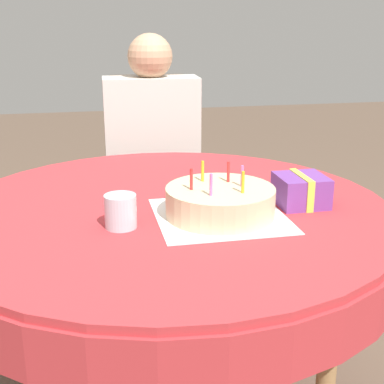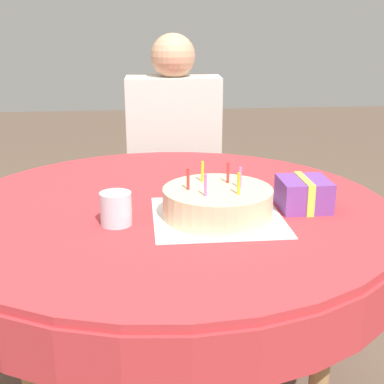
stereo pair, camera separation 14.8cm
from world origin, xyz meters
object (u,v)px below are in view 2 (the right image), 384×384
Objects in this scene: person at (174,142)px; drinking_glass at (116,209)px; birthday_cake at (218,202)px; chair at (174,175)px; gift_box at (304,194)px.

drinking_glass is (-0.22, -1.01, 0.06)m from person.
birthday_cake is (0.05, -0.98, 0.05)m from person.
chair is 3.30× the size of birthday_cake.
birthday_cake is 3.40× the size of drinking_glass.
birthday_cake is at bearing -85.65° from chair.
person is (-0.00, -0.09, 0.18)m from chair.
person is 0.99m from birthday_cake.
person is 8.23× the size of gift_box.
chair reaches higher than birthday_cake.
birthday_cake reaches higher than gift_box.
gift_box is (0.29, -1.03, 0.23)m from chair.
gift_box is at bearing 7.78° from drinking_glass.
chair is at bearing 78.71° from drinking_glass.
chair is 1.10m from gift_box.
person is 1.04m from drinking_glass.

